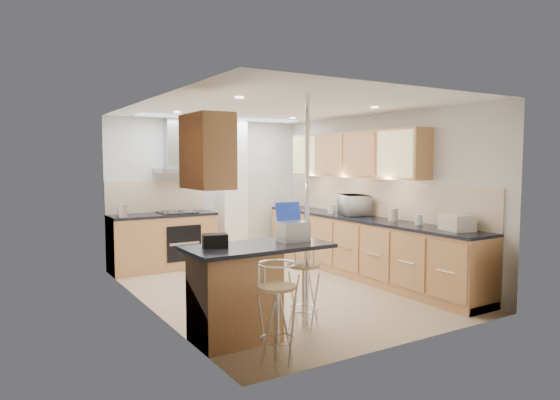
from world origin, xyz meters
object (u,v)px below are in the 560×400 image
bar_stool_near (277,312)px  laptop (293,231)px  microwave (354,205)px  bar_stool_end (304,286)px  bread_bin (457,223)px

bar_stool_near → laptop: bearing=63.2°
microwave → laptop: (-2.29, -1.73, -0.04)m
microwave → bar_stool_end: microwave is taller
bread_bin → microwave: bearing=102.5°
bar_stool_near → bread_bin: bread_bin is taller
laptop → bar_stool_end: 0.60m
microwave → bar_stool_end: bearing=150.9°
microwave → laptop: size_ratio=1.94×
bar_stool_end → bread_bin: 2.24m
bar_stool_near → microwave: bearing=55.1°
microwave → bar_stool_near: size_ratio=0.65×
bar_stool_near → bar_stool_end: bearing=56.6°
bar_stool_near → bar_stool_end: size_ratio=1.00×
laptop → bar_stool_end: (0.11, -0.04, -0.59)m
bar_stool_near → bar_stool_end: bar_stool_near is taller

